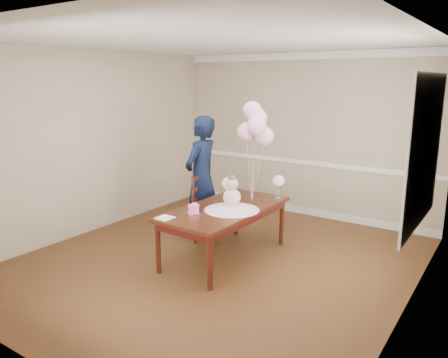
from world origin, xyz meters
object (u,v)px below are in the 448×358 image
dining_table_top (225,209)px  dining_chair_seat (210,211)px  birthday_cake (193,208)px  woman (201,177)px

dining_table_top → dining_chair_seat: (-0.53, 0.40, -0.23)m
birthday_cake → dining_chair_seat: birthday_cake is taller
woman → birthday_cake: bearing=27.8°
dining_table_top → woman: woman is taller
birthday_cake → dining_chair_seat: size_ratio=0.32×
birthday_cake → dining_table_top: bearing=65.2°
dining_chair_seat → dining_table_top: bearing=-58.0°
dining_table_top → birthday_cake: birthday_cake is taller
dining_chair_seat → woman: 0.52m
dining_table_top → birthday_cake: bearing=-114.0°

